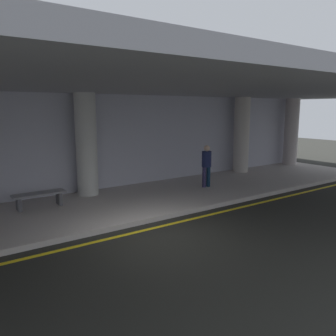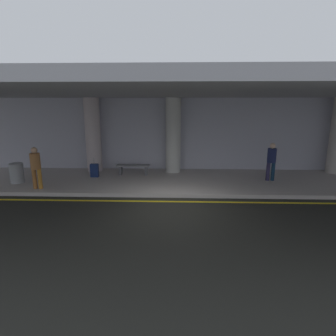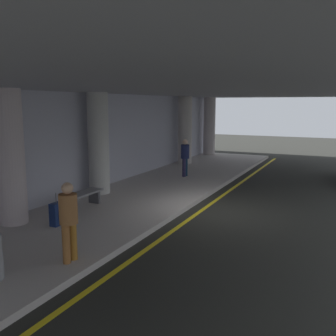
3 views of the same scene
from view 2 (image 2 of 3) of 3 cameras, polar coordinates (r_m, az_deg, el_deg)
name	(u,v)px [view 2 (image 2 of 3)]	position (r m, az deg, el deg)	size (l,w,h in m)	color
ground_plane	(171,208)	(9.35, 0.64, -8.34)	(60.00, 60.00, 0.00)	black
sidewalk	(173,181)	(12.27, 0.97, -2.75)	(26.00, 4.20, 0.15)	#B7AEAA
lane_stripe_yellow	(171,202)	(9.90, 0.72, -7.09)	(26.00, 0.14, 0.01)	yellow
support_column_far_left	(93,135)	(14.05, -15.54, 6.69)	(0.75, 0.75, 3.65)	#BCADAF
support_column_left_mid	(173,136)	(13.42, 1.11, 6.88)	(0.75, 0.75, 3.65)	#B3B2AD
ceiling_overhang	(173,92)	(11.32, 1.00, 15.76)	(28.00, 13.20, 0.30)	gray
terminal_back_wall	(173,135)	(14.14, 1.15, 6.89)	(26.00, 0.30, 3.80)	#AAA9B9
traveler_with_luggage	(271,159)	(12.70, 21.02, 1.73)	(0.38, 0.38, 1.68)	#252140
person_waiting_for_ride	(36,165)	(11.88, -26.17, 0.53)	(0.38, 0.38, 1.68)	#91592A
suitcase_upright_primary	(95,170)	(13.06, -15.26, -0.49)	(0.36, 0.22, 0.90)	#13224E
bench_metal	(133,167)	(13.13, -7.34, 0.11)	(1.60, 0.50, 0.48)	slate
trash_bin_steel	(17,173)	(13.35, -29.32, -0.93)	(0.56, 0.56, 0.85)	gray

